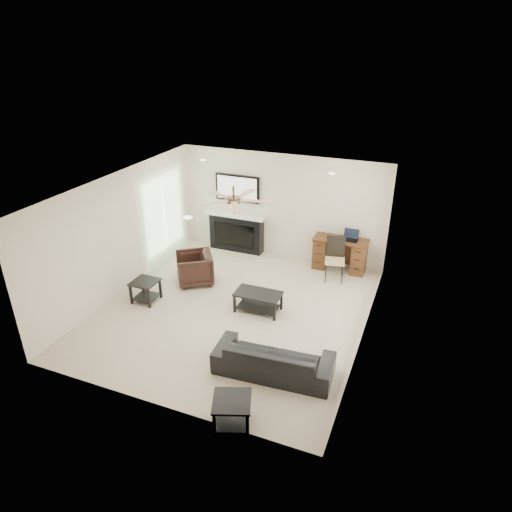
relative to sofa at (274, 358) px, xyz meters
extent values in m
plane|color=beige|center=(-1.35, 1.44, -0.28)|extent=(5.50, 5.50, 0.00)
cube|color=white|center=(-1.35, 1.44, 2.22)|extent=(5.00, 5.50, 0.04)
cube|color=beige|center=(-1.35, 4.19, 0.97)|extent=(5.00, 0.04, 2.50)
cube|color=beige|center=(-1.35, -1.31, 0.97)|extent=(5.00, 0.04, 2.50)
cube|color=beige|center=(-3.85, 1.44, 0.97)|extent=(0.04, 5.50, 2.50)
cube|color=beige|center=(1.15, 1.44, 0.97)|extent=(0.04, 5.50, 2.50)
cube|color=white|center=(1.10, 1.54, 0.95)|extent=(0.04, 5.10, 2.40)
cube|color=#93BC89|center=(-3.82, 2.99, 0.77)|extent=(0.04, 1.80, 2.10)
cylinder|color=#382619|center=(-1.35, 1.54, 1.97)|extent=(1.40, 1.40, 0.30)
imported|color=black|center=(0.00, 0.00, 0.00)|extent=(1.94, 0.87, 0.55)
imported|color=black|center=(-2.60, 2.15, 0.07)|extent=(1.04, 1.04, 0.69)
cube|color=black|center=(-0.90, 1.60, -0.08)|extent=(0.91, 0.51, 0.40)
cube|color=black|center=(-0.15, -1.25, -0.05)|extent=(0.67, 0.67, 0.45)
cube|color=black|center=(-3.15, 1.10, -0.05)|extent=(0.50, 0.50, 0.45)
cube|color=black|center=(-2.45, 4.02, 0.68)|extent=(1.52, 0.34, 1.91)
cube|color=#391C0E|center=(0.18, 3.97, 0.10)|extent=(1.22, 0.56, 0.76)
cube|color=black|center=(0.18, 3.42, 0.21)|extent=(0.50, 0.52, 0.97)
cube|color=black|center=(0.38, 3.95, 0.60)|extent=(0.33, 0.24, 0.23)
camera|label=1|loc=(1.90, -5.47, 4.62)|focal=32.00mm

